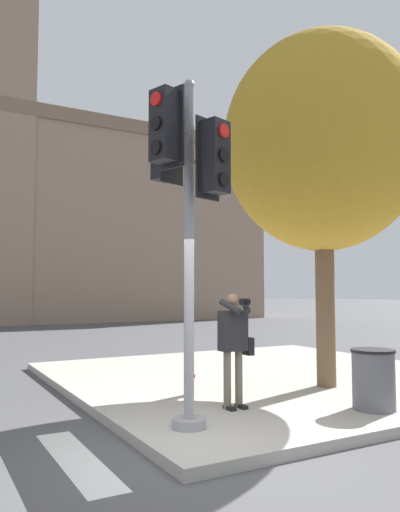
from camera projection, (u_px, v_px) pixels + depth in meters
The scene contains 8 objects.
ground_plane at pixel (203, 460), 5.43m from camera, with size 160.00×160.00×0.00m, color #4C4C4F.
sidewalk_corner at pixel (268, 378), 10.19m from camera, with size 8.00×8.00×0.14m.
traffic_signal_pole at pixel (183, 183), 6.32m from camera, with size 0.92×1.19×4.45m.
person_photographer at pixel (234, 339), 7.30m from camera, with size 0.58×0.54×1.66m.
street_tree at pixel (323, 144), 9.19m from camera, with size 3.65×3.65×6.44m.
fire_hydrant at pixel (189, 375), 8.15m from camera, with size 0.17×0.23×0.66m.
trash_bin at pixel (374, 379), 7.18m from camera, with size 0.63×0.63×0.86m.
building_right at pixel (113, 230), 34.89m from camera, with size 17.90×11.40×12.14m.
Camera 1 is at (-2.75, -4.84, 1.85)m, focal length 35.00 mm.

